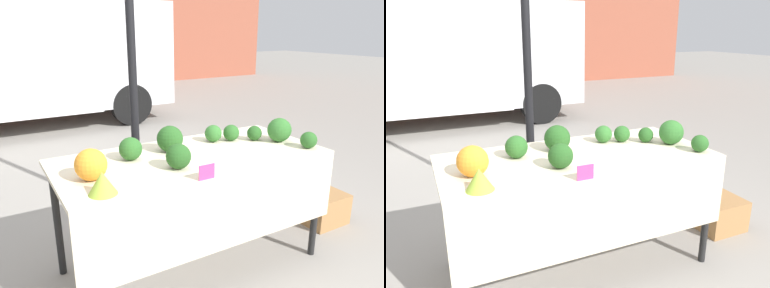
{
  "view_description": "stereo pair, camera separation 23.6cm",
  "coord_description": "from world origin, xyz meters",
  "views": [
    {
      "loc": [
        -1.21,
        -2.08,
        1.68
      ],
      "look_at": [
        0.0,
        0.0,
        0.93
      ],
      "focal_mm": 35.0,
      "sensor_mm": 36.0,
      "label": 1
    },
    {
      "loc": [
        -1.0,
        -2.18,
        1.68
      ],
      "look_at": [
        0.0,
        0.0,
        0.93
      ],
      "focal_mm": 35.0,
      "sensor_mm": 36.0,
      "label": 2
    }
  ],
  "objects": [
    {
      "name": "ground_plane",
      "position": [
        0.0,
        0.0,
        0.0
      ],
      "size": [
        40.0,
        40.0,
        0.0
      ],
      "primitive_type": "plane",
      "color": "gray"
    },
    {
      "name": "tent_pole",
      "position": [
        -0.08,
        0.83,
        1.31
      ],
      "size": [
        0.07,
        0.07,
        2.61
      ],
      "color": "black",
      "rests_on": "ground_plane"
    },
    {
      "name": "market_table",
      "position": [
        0.0,
        -0.07,
        0.74
      ],
      "size": [
        1.83,
        0.84,
        0.85
      ],
      "color": "beige",
      "rests_on": "ground_plane"
    },
    {
      "name": "orange_cauliflower",
      "position": [
        -0.71,
        -0.09,
        0.94
      ],
      "size": [
        0.18,
        0.18,
        0.18
      ],
      "color": "orange",
      "rests_on": "market_table"
    },
    {
      "name": "romanesco_head",
      "position": [
        -0.71,
        -0.3,
        0.91
      ],
      "size": [
        0.15,
        0.15,
        0.12
      ],
      "color": "#93B238",
      "rests_on": "market_table"
    },
    {
      "name": "broccoli_head_0",
      "position": [
        0.59,
        0.07,
        0.91
      ],
      "size": [
        0.11,
        0.11,
        0.11
      ],
      "color": "#23511E",
      "rests_on": "market_table"
    },
    {
      "name": "broccoli_head_1",
      "position": [
        0.8,
        -0.28,
        0.91
      ],
      "size": [
        0.12,
        0.12,
        0.12
      ],
      "color": "#285B23",
      "rests_on": "market_table"
    },
    {
      "name": "broccoli_head_2",
      "position": [
        0.43,
        0.15,
        0.91
      ],
      "size": [
        0.12,
        0.12,
        0.12
      ],
      "color": "#285B23",
      "rests_on": "market_table"
    },
    {
      "name": "broccoli_head_3",
      "position": [
        -0.39,
        0.12,
        0.92
      ],
      "size": [
        0.15,
        0.15,
        0.15
      ],
      "color": "#285B23",
      "rests_on": "market_table"
    },
    {
      "name": "broccoli_head_4",
      "position": [
        0.73,
        -0.05,
        0.94
      ],
      "size": [
        0.18,
        0.18,
        0.18
      ],
      "color": "#2D6628",
      "rests_on": "market_table"
    },
    {
      "name": "broccoli_head_5",
      "position": [
        -0.09,
        0.15,
        0.94
      ],
      "size": [
        0.18,
        0.18,
        0.18
      ],
      "color": "#23511E",
      "rests_on": "market_table"
    },
    {
      "name": "broccoli_head_6",
      "position": [
        -0.2,
        -0.17,
        0.93
      ],
      "size": [
        0.16,
        0.16,
        0.16
      ],
      "color": "#23511E",
      "rests_on": "market_table"
    },
    {
      "name": "broccoli_head_7",
      "position": [
        0.3,
        0.19,
        0.91
      ],
      "size": [
        0.13,
        0.13,
        0.13
      ],
      "color": "#2D6628",
      "rests_on": "market_table"
    },
    {
      "name": "price_sign",
      "position": [
        -0.14,
        -0.41,
        0.89
      ],
      "size": [
        0.1,
        0.01,
        0.09
      ],
      "color": "#E53D84",
      "rests_on": "market_table"
    },
    {
      "name": "produce_crate",
      "position": [
        1.33,
        -0.04,
        0.14
      ],
      "size": [
        0.38,
        0.33,
        0.27
      ],
      "color": "#9E7042",
      "rests_on": "ground_plane"
    }
  ]
}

